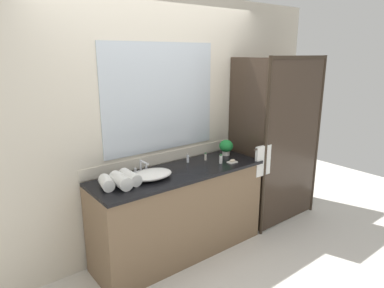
# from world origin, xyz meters

# --- Properties ---
(ground_plane) EXTENTS (8.00, 8.00, 0.00)m
(ground_plane) POSITION_xyz_m (0.00, 0.00, 0.00)
(ground_plane) COLOR silver
(wall_back_with_mirror) EXTENTS (4.40, 0.06, 2.60)m
(wall_back_with_mirror) POSITION_xyz_m (0.00, 0.34, 1.31)
(wall_back_with_mirror) COLOR beige
(wall_back_with_mirror) RESTS_ON ground_plane
(vanity_cabinet) EXTENTS (1.80, 0.58, 0.90)m
(vanity_cabinet) POSITION_xyz_m (0.00, 0.01, 0.45)
(vanity_cabinet) COLOR brown
(vanity_cabinet) RESTS_ON ground_plane
(shower_enclosure) EXTENTS (1.20, 0.59, 2.00)m
(shower_enclosure) POSITION_xyz_m (1.27, -0.19, 1.02)
(shower_enclosure) COLOR #2D2319
(shower_enclosure) RESTS_ON ground_plane
(sink_basin) EXTENTS (0.40, 0.28, 0.08)m
(sink_basin) POSITION_xyz_m (-0.33, -0.01, 0.94)
(sink_basin) COLOR white
(sink_basin) RESTS_ON vanity_cabinet
(faucet) EXTENTS (0.17, 0.16, 0.13)m
(faucet) POSITION_xyz_m (-0.33, 0.18, 0.95)
(faucet) COLOR silver
(faucet) RESTS_ON vanity_cabinet
(potted_plant) EXTENTS (0.16, 0.16, 0.18)m
(potted_plant) POSITION_xyz_m (0.73, 0.11, 1.00)
(potted_plant) COLOR beige
(potted_plant) RESTS_ON vanity_cabinet
(soap_dish) EXTENTS (0.10, 0.07, 0.04)m
(soap_dish) POSITION_xyz_m (0.59, -0.13, 0.91)
(soap_dish) COLOR silver
(soap_dish) RESTS_ON vanity_cabinet
(amenity_bottle_shampoo) EXTENTS (0.03, 0.03, 0.10)m
(amenity_bottle_shampoo) POSITION_xyz_m (0.22, 0.17, 0.95)
(amenity_bottle_shampoo) COLOR silver
(amenity_bottle_shampoo) RESTS_ON vanity_cabinet
(amenity_bottle_conditioner) EXTENTS (0.03, 0.03, 0.08)m
(amenity_bottle_conditioner) POSITION_xyz_m (0.42, 0.11, 0.94)
(amenity_bottle_conditioner) COLOR silver
(amenity_bottle_conditioner) RESTS_ON vanity_cabinet
(amenity_bottle_lotion) EXTENTS (0.03, 0.03, 0.10)m
(amenity_bottle_lotion) POSITION_xyz_m (0.48, -0.07, 0.95)
(amenity_bottle_lotion) COLOR white
(amenity_bottle_lotion) RESTS_ON vanity_cabinet
(rolled_towel_near_edge) EXTENTS (0.14, 0.21, 0.10)m
(rolled_towel_near_edge) POSITION_xyz_m (-0.76, 0.02, 0.95)
(rolled_towel_near_edge) COLOR white
(rolled_towel_near_edge) RESTS_ON vanity_cabinet
(rolled_towel_middle) EXTENTS (0.12, 0.25, 0.12)m
(rolled_towel_middle) POSITION_xyz_m (-0.65, -0.02, 0.96)
(rolled_towel_middle) COLOR white
(rolled_towel_middle) RESTS_ON vanity_cabinet
(rolled_towel_far_edge) EXTENTS (0.11, 0.25, 0.11)m
(rolled_towel_far_edge) POSITION_xyz_m (-0.54, 0.02, 0.95)
(rolled_towel_far_edge) COLOR white
(rolled_towel_far_edge) RESTS_ON vanity_cabinet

